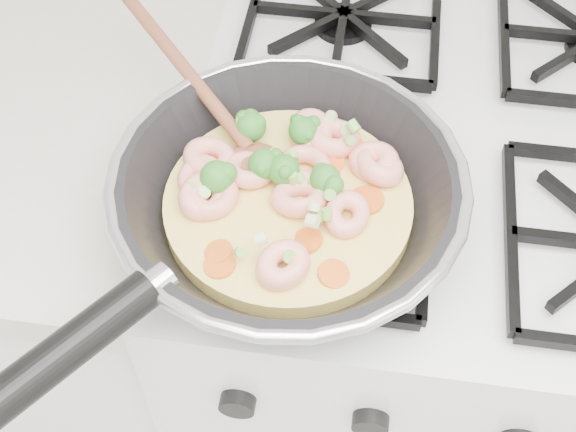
# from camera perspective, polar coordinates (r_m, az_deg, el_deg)

# --- Properties ---
(stove) EXTENTS (0.60, 0.60, 0.92)m
(stove) POSITION_cam_1_polar(r_m,az_deg,el_deg) (1.21, 9.30, -8.09)
(stove) COLOR white
(stove) RESTS_ON ground
(skillet) EXTENTS (0.39, 0.51, 0.09)m
(skillet) POSITION_cam_1_polar(r_m,az_deg,el_deg) (0.70, -0.42, 1.44)
(skillet) COLOR black
(skillet) RESTS_ON stove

